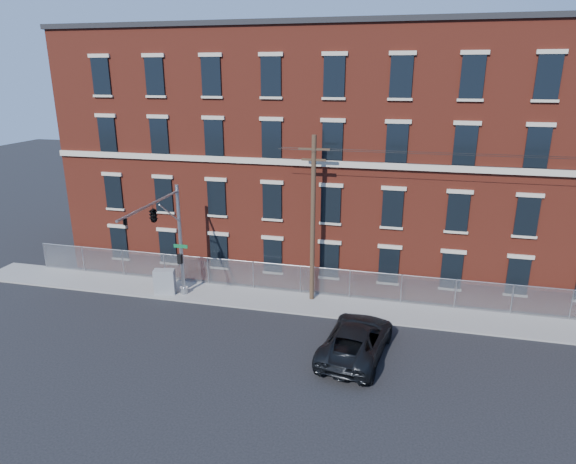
# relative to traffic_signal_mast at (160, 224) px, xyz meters

# --- Properties ---
(ground) EXTENTS (140.00, 140.00, 0.00)m
(ground) POSITION_rel_traffic_signal_mast_xyz_m (6.00, -2.18, -5.39)
(ground) COLOR black
(ground) RESTS_ON ground
(sidewalk) EXTENTS (65.00, 3.00, 0.12)m
(sidewalk) POSITION_rel_traffic_signal_mast_xyz_m (18.00, 2.82, -5.33)
(sidewalk) COLOR gray
(sidewalk) RESTS_ON ground
(mill_building) EXTENTS (55.30, 14.32, 16.30)m
(mill_building) POSITION_rel_traffic_signal_mast_xyz_m (18.00, 11.75, 2.76)
(mill_building) COLOR maroon
(mill_building) RESTS_ON ground
(chain_link_fence) EXTENTS (59.06, 0.06, 1.85)m
(chain_link_fence) POSITION_rel_traffic_signal_mast_xyz_m (18.00, 4.12, -4.33)
(chain_link_fence) COLOR #A5A8AD
(chain_link_fence) RESTS_ON ground
(traffic_signal_mast) EXTENTS (0.90, 6.75, 7.00)m
(traffic_signal_mast) POSITION_rel_traffic_signal_mast_xyz_m (0.00, 0.00, 0.00)
(traffic_signal_mast) COLOR #9EA0A5
(traffic_signal_mast) RESTS_ON ground
(utility_pole_near) EXTENTS (1.80, 0.28, 10.00)m
(utility_pole_near) POSITION_rel_traffic_signal_mast_xyz_m (8.00, 3.42, -0.05)
(utility_pole_near) COLOR #413020
(utility_pole_near) RESTS_ON ground
(pickup_truck) EXTENTS (3.68, 6.42, 1.69)m
(pickup_truck) POSITION_rel_traffic_signal_mast_xyz_m (11.30, -2.17, -4.54)
(pickup_truck) COLOR black
(pickup_truck) RESTS_ON ground
(utility_cabinet) EXTENTS (1.39, 0.93, 1.60)m
(utility_cabinet) POSITION_rel_traffic_signal_mast_xyz_m (-1.13, 2.02, -4.47)
(utility_cabinet) COLOR gray
(utility_cabinet) RESTS_ON sidewalk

